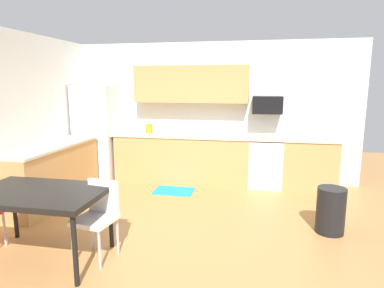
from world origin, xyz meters
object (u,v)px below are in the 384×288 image
refrigerator (98,132)px  chair_near_table (98,213)px  trash_bin (331,210)px  kettle (149,129)px  dining_table (38,197)px  oven_range (265,162)px  microwave (267,105)px

refrigerator → chair_near_table: size_ratio=2.21×
trash_bin → kettle: kettle is taller
trash_bin → chair_near_table: bearing=-157.3°
dining_table → trash_bin: (3.26, 1.30, -0.42)m
refrigerator → chair_near_table: 3.27m
refrigerator → oven_range: bearing=1.4°
oven_range → chair_near_table: 3.52m
refrigerator → chair_near_table: refrigerator is taller
oven_range → microwave: bearing=90.0°
trash_bin → refrigerator: bearing=156.5°
chair_near_table → trash_bin: chair_near_table is taller
kettle → trash_bin: bearing=-32.0°
oven_range → trash_bin: size_ratio=1.52×
kettle → refrigerator: bearing=-172.9°
refrigerator → kettle: 1.06m
dining_table → chair_near_table: size_ratio=1.65×
chair_near_table → trash_bin: bearing=22.7°
microwave → trash_bin: microwave is taller
chair_near_table → kettle: bearing=97.7°
refrigerator → dining_table: refrigerator is taller
dining_table → trash_bin: dining_table is taller
dining_table → kettle: 3.24m
microwave → refrigerator: bearing=-176.9°
refrigerator → oven_range: size_ratio=2.06×
chair_near_table → oven_range: bearing=57.9°
oven_range → kettle: kettle is taller
chair_near_table → kettle: 3.10m
oven_range → kettle: bearing=178.7°
refrigerator → kettle: bearing=7.1°
oven_range → dining_table: bearing=-127.9°
refrigerator → chair_near_table: bearing=-63.4°
microwave → chair_near_table: size_ratio=0.64×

